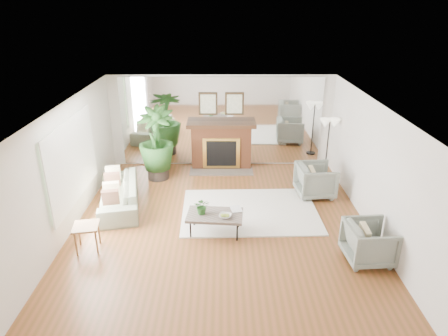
{
  "coord_description": "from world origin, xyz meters",
  "views": [
    {
      "loc": [
        0.02,
        -6.96,
        4.3
      ],
      "look_at": [
        0.06,
        0.6,
        1.1
      ],
      "focal_mm": 32.0,
      "sensor_mm": 36.0,
      "label": 1
    }
  ],
  "objects_px": {
    "coffee_table": "(215,216)",
    "potted_ficus": "(156,141)",
    "sofa": "(119,194)",
    "armchair_front": "(369,243)",
    "fireplace": "(221,145)",
    "side_table": "(86,229)",
    "floor_lamp": "(329,128)",
    "armchair_back": "(316,180)"
  },
  "relations": [
    {
      "from": "coffee_table",
      "to": "potted_ficus",
      "type": "bearing_deg",
      "value": 119.51
    },
    {
      "from": "sofa",
      "to": "armchair_front",
      "type": "relative_size",
      "value": 2.58
    },
    {
      "from": "coffee_table",
      "to": "potted_ficus",
      "type": "relative_size",
      "value": 0.6
    },
    {
      "from": "fireplace",
      "to": "side_table",
      "type": "distance_m",
      "value": 4.66
    },
    {
      "from": "coffee_table",
      "to": "floor_lamp",
      "type": "relative_size",
      "value": 0.72
    },
    {
      "from": "armchair_back",
      "to": "armchair_front",
      "type": "height_order",
      "value": "armchair_back"
    },
    {
      "from": "coffee_table",
      "to": "armchair_back",
      "type": "distance_m",
      "value": 2.87
    },
    {
      "from": "coffee_table",
      "to": "sofa",
      "type": "xyz_separation_m",
      "value": [
        -2.16,
        1.14,
        -0.1
      ]
    },
    {
      "from": "coffee_table",
      "to": "armchair_front",
      "type": "relative_size",
      "value": 1.42
    },
    {
      "from": "sofa",
      "to": "floor_lamp",
      "type": "relative_size",
      "value": 1.32
    },
    {
      "from": "fireplace",
      "to": "armchair_front",
      "type": "height_order",
      "value": "fireplace"
    },
    {
      "from": "armchair_back",
      "to": "potted_ficus",
      "type": "xyz_separation_m",
      "value": [
        -3.85,
        1.01,
        0.62
      ]
    },
    {
      "from": "potted_ficus",
      "to": "sofa",
      "type": "bearing_deg",
      "value": -112.87
    },
    {
      "from": "sofa",
      "to": "floor_lamp",
      "type": "distance_m",
      "value": 5.33
    },
    {
      "from": "side_table",
      "to": "floor_lamp",
      "type": "bearing_deg",
      "value": 32.38
    },
    {
      "from": "sofa",
      "to": "armchair_front",
      "type": "height_order",
      "value": "armchair_front"
    },
    {
      "from": "armchair_front",
      "to": "floor_lamp",
      "type": "bearing_deg",
      "value": -5.73
    },
    {
      "from": "coffee_table",
      "to": "armchair_back",
      "type": "height_order",
      "value": "armchair_back"
    },
    {
      "from": "armchair_back",
      "to": "potted_ficus",
      "type": "bearing_deg",
      "value": 70.34
    },
    {
      "from": "fireplace",
      "to": "coffee_table",
      "type": "xyz_separation_m",
      "value": [
        -0.12,
        -3.4,
        -0.26
      ]
    },
    {
      "from": "sofa",
      "to": "floor_lamp",
      "type": "height_order",
      "value": "floor_lamp"
    },
    {
      "from": "armchair_back",
      "to": "floor_lamp",
      "type": "height_order",
      "value": "floor_lamp"
    },
    {
      "from": "coffee_table",
      "to": "floor_lamp",
      "type": "distance_m",
      "value": 4.04
    },
    {
      "from": "fireplace",
      "to": "side_table",
      "type": "height_order",
      "value": "fireplace"
    },
    {
      "from": "fireplace",
      "to": "potted_ficus",
      "type": "bearing_deg",
      "value": -156.28
    },
    {
      "from": "armchair_front",
      "to": "floor_lamp",
      "type": "xyz_separation_m",
      "value": [
        0.1,
        3.63,
        0.98
      ]
    },
    {
      "from": "fireplace",
      "to": "potted_ficus",
      "type": "height_order",
      "value": "fireplace"
    },
    {
      "from": "sofa",
      "to": "side_table",
      "type": "xyz_separation_m",
      "value": [
        -0.17,
        -1.69,
        0.13
      ]
    },
    {
      "from": "coffee_table",
      "to": "armchair_front",
      "type": "height_order",
      "value": "armchair_front"
    },
    {
      "from": "coffee_table",
      "to": "side_table",
      "type": "height_order",
      "value": "side_table"
    },
    {
      "from": "armchair_back",
      "to": "potted_ficus",
      "type": "relative_size",
      "value": 0.45
    },
    {
      "from": "fireplace",
      "to": "potted_ficus",
      "type": "distance_m",
      "value": 1.82
    },
    {
      "from": "potted_ficus",
      "to": "floor_lamp",
      "type": "distance_m",
      "value": 4.35
    },
    {
      "from": "armchair_front",
      "to": "sofa",
      "type": "bearing_deg",
      "value": 63.16
    },
    {
      "from": "armchair_front",
      "to": "potted_ficus",
      "type": "height_order",
      "value": "potted_ficus"
    },
    {
      "from": "fireplace",
      "to": "floor_lamp",
      "type": "height_order",
      "value": "fireplace"
    },
    {
      "from": "coffee_table",
      "to": "potted_ficus",
      "type": "distance_m",
      "value": 3.14
    },
    {
      "from": "fireplace",
      "to": "armchair_front",
      "type": "relative_size",
      "value": 2.56
    },
    {
      "from": "armchair_front",
      "to": "potted_ficus",
      "type": "bearing_deg",
      "value": 45.68
    },
    {
      "from": "fireplace",
      "to": "coffee_table",
      "type": "height_order",
      "value": "fireplace"
    },
    {
      "from": "armchair_back",
      "to": "side_table",
      "type": "bearing_deg",
      "value": 110.37
    },
    {
      "from": "fireplace",
      "to": "sofa",
      "type": "relative_size",
      "value": 0.99
    }
  ]
}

